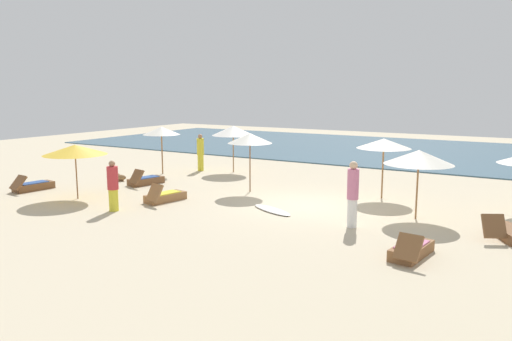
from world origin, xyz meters
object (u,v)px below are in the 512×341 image
Objects in this scene: umbrella_3 at (419,157)px; surfboard at (272,210)px; umbrella_2 at (75,150)px; person_0 at (113,186)px; person_2 at (353,194)px; umbrella_6 at (384,144)px; umbrella_0 at (161,131)px; umbrella_7 at (250,138)px; umbrella_1 at (233,131)px; lounger_4 at (145,180)px; dog at (119,177)px; lounger_2 at (32,186)px; person_1 at (200,152)px; lounger_0 at (164,197)px; lounger_1 at (508,233)px; lounger_3 at (411,250)px.

umbrella_3 reaches higher than surfboard.
umbrella_2 is 1.35× the size of person_0.
umbrella_6 is at bearing 95.66° from person_2.
umbrella_7 reaches higher than umbrella_0.
umbrella_1 is 0.97× the size of umbrella_7.
lounger_4 is 1.53m from dog.
person_1 is (2.81, 7.25, 0.74)m from lounger_2.
lounger_0 is (-6.48, -4.51, -1.84)m from umbrella_6.
person_1 is 8.80m from surfboard.
lounger_1 is 4.20m from person_2.
lounger_2 is at bearing -107.95° from umbrella_0.
lounger_1 is at bearing -2.82° from lounger_4.
umbrella_1 is at bearing 96.12° from person_0.
person_0 is (-6.97, -6.43, -1.18)m from umbrella_6.
lounger_2 is (-7.54, -4.19, -1.92)m from umbrella_7.
lounger_2 is at bearing -114.46° from dog.
dog is at bearing 134.52° from person_0.
umbrella_0 is at bearing 155.61° from lounger_3.
umbrella_7 is 1.27× the size of person_1.
lounger_2 is 14.84m from lounger_3.
umbrella_3 is at bearing -18.97° from person_1.
umbrella_1 is 8.59m from person_0.
person_1 reaches higher than person_0.
umbrella_0 is 1.01× the size of umbrella_6.
person_0 is at bearing -163.59° from person_2.
dog is at bearing 155.25° from lounger_0.
person_1 is 2.85× the size of dog.
person_2 is at bearing -20.84° from umbrella_0.
umbrella_7 is 9.49m from lounger_1.
person_0 is (3.50, -6.32, -1.20)m from umbrella_0.
umbrella_6 is 8.11m from lounger_0.
lounger_2 is (-12.29, -5.70, -1.84)m from umbrella_6.
surfboard is (9.78, 1.96, -0.14)m from lounger_2.
lounger_2 is (-16.68, -2.52, 0.00)m from lounger_1.
person_0 is at bearing -177.48° from lounger_3.
umbrella_2 is 1.05× the size of umbrella_3.
umbrella_7 is at bearing -13.81° from umbrella_0.
person_1 is at bearing 147.87° from lounger_3.
umbrella_3 is 11.95m from person_1.
umbrella_2 is 1.18× the size of surfboard.
lounger_0 is 6.95m from person_2.
umbrella_1 is at bearing 156.99° from lounger_1.
umbrella_1 is 10.46m from person_2.
lounger_2 is 12.82m from person_2.
umbrella_1 is at bearing 39.51° from umbrella_0.
lounger_2 is at bearing -111.16° from person_1.
umbrella_1 is at bearing 60.34° from lounger_2.
umbrella_7 is 1.18× the size of person_2.
umbrella_6 is 13.67m from lounger_2.
umbrella_6 is (7.88, -2.04, 0.02)m from umbrella_1.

